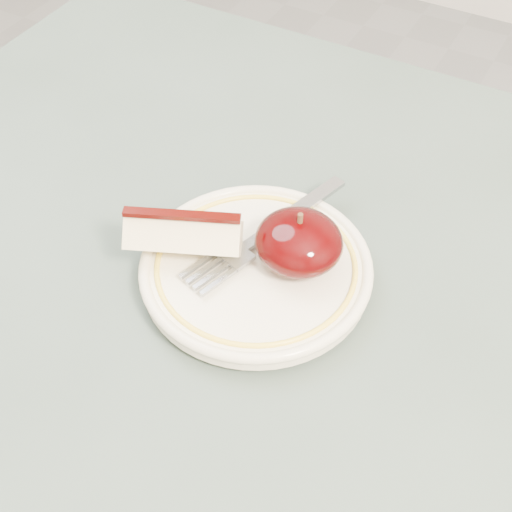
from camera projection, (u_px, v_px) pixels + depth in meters
The scene contains 5 objects.
table at pixel (238, 464), 0.55m from camera, with size 0.90×0.90×0.75m.
plate at pixel (256, 268), 0.55m from camera, with size 0.18×0.18×0.02m.
apple_half at pixel (299, 242), 0.53m from camera, with size 0.07×0.06×0.05m.
apple_wedge at pixel (184, 234), 0.54m from camera, with size 0.10×0.07×0.04m.
fork at pixel (266, 233), 0.56m from camera, with size 0.07×0.16×0.00m.
Camera 1 is at (0.13, -0.21, 1.17)m, focal length 50.00 mm.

